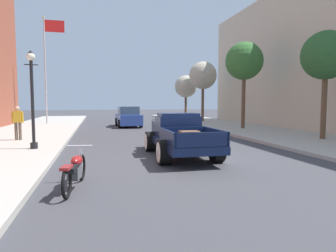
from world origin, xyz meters
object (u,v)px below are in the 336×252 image
street_lamp_near (32,92)px  street_tree_farthest (186,87)px  street_tree_nearest (326,56)px  street_tree_third (203,76)px  flagpole (48,58)px  hotrod_truck_navy (178,135)px  street_tree_second (244,62)px  motorcycle_parked (75,170)px  pedestrian_sidewalk_left (18,121)px  car_background_blue (128,117)px

street_lamp_near → street_tree_farthest: (12.33, 19.73, 1.37)m
street_tree_nearest → street_tree_third: bearing=93.5°
flagpole → street_tree_third: (14.14, -0.06, -1.20)m
hotrod_truck_navy → street_tree_second: 11.80m
street_lamp_near → street_tree_farthest: bearing=58.0°
hotrod_truck_navy → street_tree_third: bearing=66.9°
motorcycle_parked → street_tree_third: street_tree_third is taller
motorcycle_parked → street_lamp_near: street_lamp_near is taller
motorcycle_parked → street_tree_second: size_ratio=0.35×
motorcycle_parked → street_lamp_near: 6.19m
street_tree_second → street_tree_nearest: bearing=-82.0°
hotrod_truck_navy → pedestrian_sidewalk_left: (-6.71, 4.97, 0.33)m
hotrod_truck_navy → street_tree_farthest: (6.91, 21.63, 3.00)m
street_lamp_near → street_tree_third: bearing=49.8°
pedestrian_sidewalk_left → street_tree_third: size_ratio=0.28×
pedestrian_sidewalk_left → street_tree_third: (13.87, 11.80, 3.48)m
street_tree_second → street_tree_farthest: (-0.22, 13.17, -1.08)m
street_tree_nearest → pedestrian_sidewalk_left: bearing=168.2°
motorcycle_parked → pedestrian_sidewalk_left: size_ratio=1.28×
hotrod_truck_navy → street_tree_second: size_ratio=0.82×
hotrod_truck_navy → street_tree_second: (7.14, 8.46, 4.08)m
car_background_blue → street_tree_nearest: street_tree_nearest is taller
motorcycle_parked → street_tree_nearest: size_ratio=0.39×
hotrod_truck_navy → flagpole: flagpole is taller
hotrod_truck_navy → street_tree_farthest: street_tree_farthest is taller
street_tree_nearest → street_tree_third: (-0.90, 14.89, 0.31)m
flagpole → street_tree_farthest: size_ratio=1.88×
car_background_blue → pedestrian_sidewalk_left: bearing=-126.2°
motorcycle_parked → street_tree_farthest: 27.54m
street_tree_third → street_tree_nearest: bearing=-86.5°
motorcycle_parked → street_tree_second: (10.62, 12.12, 4.39)m
pedestrian_sidewalk_left → street_tree_second: (13.85, 3.49, 3.75)m
street_tree_nearest → street_tree_farthest: (-1.15, 19.76, -0.51)m
street_tree_second → street_tree_farthest: bearing=91.0°
street_tree_farthest → flagpole: bearing=-160.9°
motorcycle_parked → flagpole: size_ratio=0.23×
street_tree_nearest → hotrod_truck_navy: bearing=-166.9°
car_background_blue → street_tree_second: size_ratio=0.72×
flagpole → street_tree_third: flagpole is taller
hotrod_truck_navy → pedestrian_sidewalk_left: pedestrian_sidewalk_left is taller
street_lamp_near → flagpole: bearing=96.0°
hotrod_truck_navy → street_tree_nearest: street_tree_nearest is taller
street_tree_nearest → street_lamp_near: bearing=179.9°
car_background_blue → flagpole: (-6.51, 3.34, 5.00)m
car_background_blue → street_lamp_near: (-4.94, -11.59, 1.62)m
street_lamp_near → street_tree_second: bearing=27.6°
car_background_blue → street_tree_farthest: size_ratio=0.89×
car_background_blue → pedestrian_sidewalk_left: 10.55m
car_background_blue → street_tree_third: street_tree_third is taller
motorcycle_parked → flagpole: (-3.50, 20.48, 5.33)m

